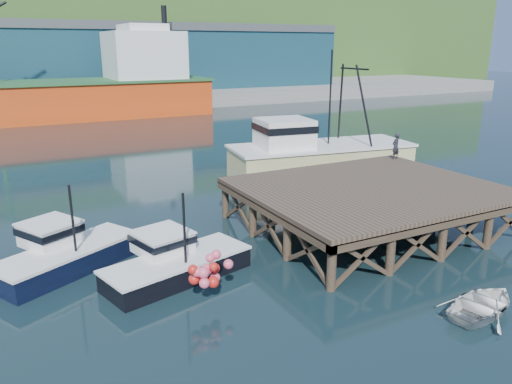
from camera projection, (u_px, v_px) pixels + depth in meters
ground at (273, 246)px, 22.66m from camera, size 300.00×300.00×0.00m
wharf at (372, 191)px, 24.43m from camera, size 12.00×10.00×2.62m
far_quay at (61, 95)px, 81.74m from camera, size 160.00×40.00×2.00m
warehouse_mid at (62, 61)px, 75.95m from camera, size 28.00×16.00×9.00m
warehouse_right at (239, 59)px, 89.41m from camera, size 30.00×16.00×9.00m
cargo_ship at (8, 94)px, 58.63m from camera, size 55.50×10.00×13.75m
hillside at (37, 35)px, 104.36m from camera, size 220.00×50.00×22.00m
boat_navy at (63, 252)px, 20.20m from camera, size 6.19×4.64×3.68m
boat_black at (174, 261)px, 19.54m from camera, size 6.19×5.13×3.61m
trawler at (318, 151)px, 34.57m from camera, size 13.22×6.33×8.50m
dinghy at (483, 304)px, 16.92m from camera, size 3.57×2.85×0.66m
dockworker at (396, 146)px, 30.21m from camera, size 0.63×0.47×1.55m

